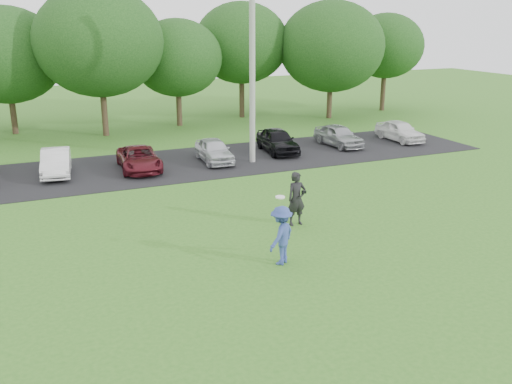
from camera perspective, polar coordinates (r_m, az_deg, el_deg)
ground at (r=16.46m, az=4.91°, el=-7.65°), size 100.00×100.00×0.00m
parking_lot at (r=27.93m, az=-7.81°, el=2.76°), size 32.00×6.50×0.03m
utility_pole at (r=27.35m, az=-0.38°, el=13.48°), size 0.28×0.28×10.26m
frisbee_player at (r=16.42m, az=2.54°, el=-4.34°), size 1.29×1.19×2.10m
camera_bystander at (r=19.48m, az=4.08°, el=-0.68°), size 0.70×0.48×1.87m
parked_cars at (r=27.69m, az=-10.37°, el=3.78°), size 28.15×4.91×1.25m
tree_row at (r=36.95m, az=-10.11°, el=13.85°), size 42.39×9.85×8.64m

